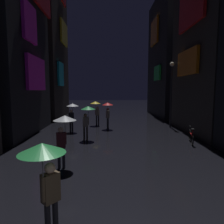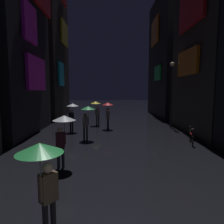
% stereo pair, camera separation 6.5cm
% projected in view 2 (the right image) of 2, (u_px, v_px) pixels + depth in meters
% --- Properties ---
extents(building_left_mid, '(4.25, 7.60, 14.46)m').
position_uv_depth(building_left_mid, '(4.00, 30.00, 13.83)').
color(building_left_mid, '#232328').
rests_on(building_left_mid, ground).
extents(building_left_far, '(4.25, 7.60, 17.67)m').
position_uv_depth(building_left_far, '(44.00, 39.00, 22.66)').
color(building_left_far, '#2D2826').
rests_on(building_left_far, ground).
extents(building_right_mid, '(4.25, 7.21, 15.85)m').
position_uv_depth(building_right_mid, '(218.00, 21.00, 13.96)').
color(building_right_mid, '#33302D').
rests_on(building_right_mid, ground).
extents(building_right_far, '(4.25, 8.65, 13.88)m').
position_uv_depth(building_right_far, '(173.00, 58.00, 23.74)').
color(building_right_far, '#232328').
rests_on(building_right_far, ground).
extents(pedestrian_near_crossing_red, '(0.90, 0.90, 2.12)m').
position_uv_depth(pedestrian_near_crossing_red, '(108.00, 108.00, 16.09)').
color(pedestrian_near_crossing_red, '#2D2D38').
rests_on(pedestrian_near_crossing_red, ground).
extents(pedestrian_foreground_left_green, '(0.90, 0.90, 2.12)m').
position_uv_depth(pedestrian_foreground_left_green, '(87.00, 113.00, 12.46)').
color(pedestrian_foreground_left_green, '#38332D').
rests_on(pedestrian_foreground_left_green, ground).
extents(pedestrian_foreground_right_green, '(0.90, 0.90, 2.12)m').
position_uv_depth(pedestrian_foreground_right_green, '(43.00, 165.00, 3.89)').
color(pedestrian_foreground_right_green, black).
rests_on(pedestrian_foreground_right_green, ground).
extents(pedestrian_midstreet_centre_clear, '(0.90, 0.90, 2.12)m').
position_uv_depth(pedestrian_midstreet_centre_clear, '(72.00, 110.00, 14.86)').
color(pedestrian_midstreet_centre_clear, black).
rests_on(pedestrian_midstreet_centre_clear, ground).
extents(pedestrian_midstreet_left_clear, '(0.90, 0.90, 2.12)m').
position_uv_depth(pedestrian_midstreet_left_clear, '(63.00, 127.00, 7.91)').
color(pedestrian_midstreet_left_clear, '#2D2D38').
rests_on(pedestrian_midstreet_left_clear, ground).
extents(pedestrian_far_right_yellow, '(0.90, 0.90, 2.12)m').
position_uv_depth(pedestrian_far_right_yellow, '(96.00, 106.00, 17.68)').
color(pedestrian_far_right_yellow, black).
rests_on(pedestrian_far_right_yellow, ground).
extents(bicycle_parked_at_storefront, '(0.56, 1.77, 0.96)m').
position_uv_depth(bicycle_parked_at_storefront, '(191.00, 137.00, 11.72)').
color(bicycle_parked_at_storefront, black).
rests_on(bicycle_parked_at_storefront, ground).
extents(streetlamp_right_far, '(0.36, 0.36, 5.39)m').
position_uv_depth(streetlamp_right_far, '(172.00, 87.00, 16.49)').
color(streetlamp_right_far, '#2D2D33').
rests_on(streetlamp_right_far, ground).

